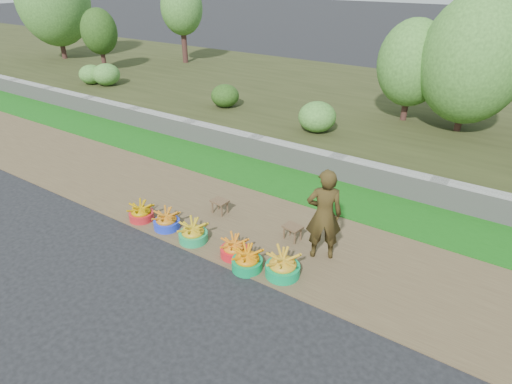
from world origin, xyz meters
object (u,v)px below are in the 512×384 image
Objects in this scene: basin_a at (141,213)px; basin_f at (283,266)px; basin_e at (247,260)px; stool_right at (293,229)px; stool_left at (220,203)px; basin_c at (193,233)px; basin_d at (234,249)px; basin_b at (167,221)px; vendor_woman at (324,215)px.

basin_f is (3.13, 0.06, 0.03)m from basin_a.
basin_e is (2.56, -0.11, 0.01)m from basin_a.
stool_right is (-0.36, 0.95, 0.06)m from basin_f.
stool_right is at bearing -0.62° from stool_left.
basin_f reaches higher than basin_c.
basin_c is at bearing -145.12° from stool_right.
stool_left is at bearing 137.57° from basin_d.
basin_e is (1.94, -0.16, 0.01)m from basin_b.
basin_c reaches higher than basin_d.
basin_a is at bearing -178.75° from basin_d.
basin_c is 2.35m from vendor_woman.
basin_c is 1.44× the size of stool_right.
basin_b is 2.97m from vendor_woman.
stool_right is (2.76, 1.01, 0.09)m from basin_a.
basin_d is 0.85× the size of basin_f.
basin_b is 1.36× the size of stool_right.
stool_left is (-1.08, 0.99, 0.09)m from basin_d.
basin_e is 1.42× the size of stool_right.
vendor_woman is (2.78, 0.82, 0.66)m from basin_b.
basin_c is (1.31, 0.01, 0.01)m from basin_a.
basin_e is 1.44m from vendor_woman.
basin_d is 0.40m from basin_e.
basin_b is 2.50m from basin_f.
basin_d is 1.60m from vendor_woman.
basin_a is 2.56m from basin_e.
stool_left is 0.21× the size of vendor_woman.
basin_a is at bearing -15.57° from vendor_woman.
basin_d is 0.30× the size of vendor_woman.
basin_b is 0.95× the size of basin_c.
vendor_woman is (3.40, 0.87, 0.66)m from basin_a.
basin_a is 0.29× the size of vendor_woman.
basin_b is at bearing -155.74° from stool_right.
stool_right is at bearing 110.84° from basin_f.
basin_a is 0.92× the size of basin_c.
basin_f is 2.24m from stool_left.
basin_e is at bearing -4.64° from basin_b.
basin_d is 1.40× the size of stool_left.
stool_left is (-2.01, 0.97, 0.06)m from basin_f.
basin_a is at bearing -179.78° from basin_c.
stool_left is at bearing 179.38° from stool_right.
stool_left reaches higher than stool_right.
basin_f is 1.02m from stool_right.
basin_a is 3.57m from vendor_woman.
basin_b is 2.35m from stool_right.
vendor_woman reaches higher than basin_f.
basin_c is at bearing -177.21° from basin_d.
basin_a is at bearing -175.40° from basin_b.
basin_d is at bearing 157.48° from basin_e.
basin_d reaches higher than stool_left.
basin_a is 3.13m from basin_f.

